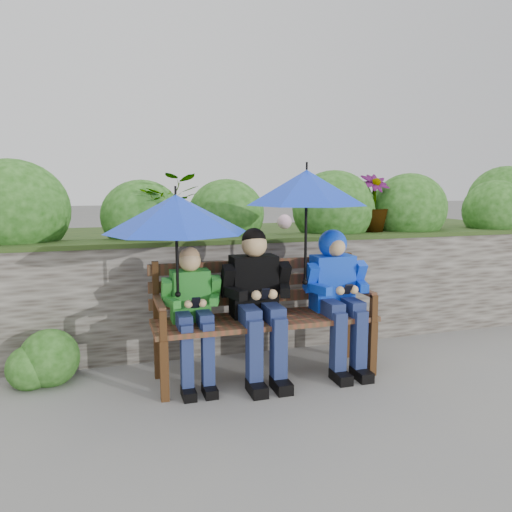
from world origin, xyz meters
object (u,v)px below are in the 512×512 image
object	(u,v)px
boy_left	(192,308)
umbrella_right	(306,187)
park_bench	(263,309)
umbrella_left	(176,214)
boy_right	(337,287)
boy_middle	(257,297)

from	to	relation	value
boy_left	umbrella_right	bearing A→B (deg)	0.99
park_bench	umbrella_left	bearing A→B (deg)	-170.95
boy_right	park_bench	bearing A→B (deg)	173.40
park_bench	boy_right	distance (m)	0.63
park_bench	umbrella_right	bearing A→B (deg)	-9.77
park_bench	boy_middle	size ratio (longest dim) A/B	1.49
park_bench	umbrella_left	xyz separation A→B (m)	(-0.68, -0.11, 0.78)
boy_right	boy_middle	bearing A→B (deg)	-178.63
boy_right	umbrella_right	xyz separation A→B (m)	(-0.27, 0.01, 0.80)
boy_left	boy_right	distance (m)	1.19
park_bench	umbrella_right	size ratio (longest dim) A/B	1.81
park_bench	boy_left	xyz separation A→B (m)	(-0.57, -0.07, 0.07)
boy_left	boy_middle	world-z (taller)	boy_middle
boy_right	umbrella_left	distance (m)	1.44
park_bench	boy_right	bearing A→B (deg)	-6.60
boy_left	umbrella_left	xyz separation A→B (m)	(-0.11, -0.04, 0.70)
park_bench	umbrella_right	world-z (taller)	umbrella_right
umbrella_right	umbrella_left	bearing A→B (deg)	-177.12
umbrella_right	boy_middle	bearing A→B (deg)	-175.91
boy_left	boy_middle	xyz separation A→B (m)	(0.50, -0.01, 0.05)
boy_middle	boy_right	bearing A→B (deg)	1.37
boy_middle	umbrella_left	distance (m)	0.89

